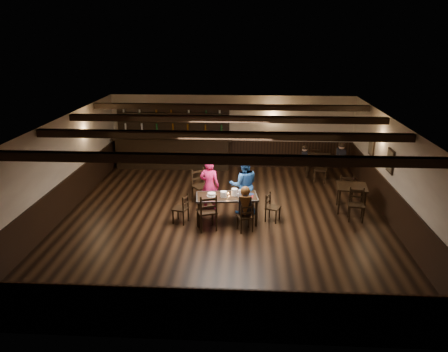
# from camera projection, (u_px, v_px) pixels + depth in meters

# --- Properties ---
(ground) EXTENTS (10.00, 10.00, 0.00)m
(ground) POSITION_uv_depth(u_px,v_px,m) (224.00, 219.00, 12.05)
(ground) COLOR black
(ground) RESTS_ON ground
(room_shell) EXTENTS (9.02, 10.02, 2.71)m
(room_shell) POSITION_uv_depth(u_px,v_px,m) (225.00, 158.00, 11.54)
(room_shell) COLOR beige
(room_shell) RESTS_ON ground
(dining_table) EXTENTS (1.72, 1.01, 0.75)m
(dining_table) POSITION_uv_depth(u_px,v_px,m) (227.00, 198.00, 11.68)
(dining_table) COLOR black
(dining_table) RESTS_ON ground
(chair_near_left) EXTENTS (0.59, 0.58, 1.00)m
(chair_near_left) POSITION_uv_depth(u_px,v_px,m) (208.00, 210.00, 11.18)
(chair_near_left) COLOR black
(chair_near_left) RESTS_ON ground
(chair_near_right) EXTENTS (0.47, 0.46, 0.79)m
(chair_near_right) POSITION_uv_depth(u_px,v_px,m) (246.00, 215.00, 11.15)
(chair_near_right) COLOR black
(chair_near_right) RESTS_ON ground
(chair_end_left) EXTENTS (0.45, 0.46, 0.81)m
(chair_end_left) POSITION_uv_depth(u_px,v_px,m) (183.00, 207.00, 11.67)
(chair_end_left) COLOR black
(chair_end_left) RESTS_ON ground
(chair_end_right) EXTENTS (0.46, 0.47, 0.78)m
(chair_end_right) POSITION_uv_depth(u_px,v_px,m) (271.00, 205.00, 11.83)
(chair_end_right) COLOR black
(chair_end_right) RESTS_ON ground
(chair_far_pushed) EXTENTS (0.66, 0.66, 1.03)m
(chair_far_pushed) POSITION_uv_depth(u_px,v_px,m) (200.00, 183.00, 13.09)
(chair_far_pushed) COLOR black
(chair_far_pushed) RESTS_ON ground
(woman_pink) EXTENTS (0.63, 0.48, 1.55)m
(woman_pink) POSITION_uv_depth(u_px,v_px,m) (209.00, 186.00, 12.34)
(woman_pink) COLOR #F53287
(woman_pink) RESTS_ON ground
(man_blue) EXTENTS (0.89, 0.74, 1.67)m
(man_blue) POSITION_uv_depth(u_px,v_px,m) (244.00, 185.00, 12.21)
(man_blue) COLOR navy
(man_blue) RESTS_ON ground
(seated_person) EXTENTS (0.33, 0.49, 0.79)m
(seated_person) POSITION_uv_depth(u_px,v_px,m) (245.00, 202.00, 11.08)
(seated_person) COLOR black
(seated_person) RESTS_ON ground
(cake) EXTENTS (0.26, 0.26, 0.08)m
(cake) POSITION_uv_depth(u_px,v_px,m) (212.00, 195.00, 11.63)
(cake) COLOR white
(cake) RESTS_ON dining_table
(plate_stack_a) EXTENTS (0.17, 0.17, 0.16)m
(plate_stack_a) POSITION_uv_depth(u_px,v_px,m) (224.00, 194.00, 11.54)
(plate_stack_a) COLOR white
(plate_stack_a) RESTS_ON dining_table
(plate_stack_b) EXTENTS (0.16, 0.16, 0.19)m
(plate_stack_b) POSITION_uv_depth(u_px,v_px,m) (235.00, 192.00, 11.65)
(plate_stack_b) COLOR white
(plate_stack_b) RESTS_ON dining_table
(tea_light) EXTENTS (0.05, 0.05, 0.06)m
(tea_light) POSITION_uv_depth(u_px,v_px,m) (228.00, 194.00, 11.72)
(tea_light) COLOR #A5A8AD
(tea_light) RESTS_ON dining_table
(salt_shaker) EXTENTS (0.04, 0.04, 0.10)m
(salt_shaker) POSITION_uv_depth(u_px,v_px,m) (238.00, 195.00, 11.55)
(salt_shaker) COLOR silver
(salt_shaker) RESTS_ON dining_table
(pepper_shaker) EXTENTS (0.03, 0.03, 0.08)m
(pepper_shaker) POSITION_uv_depth(u_px,v_px,m) (245.00, 195.00, 11.61)
(pepper_shaker) COLOR #A5A8AD
(pepper_shaker) RESTS_ON dining_table
(drink_glass) EXTENTS (0.08, 0.08, 0.12)m
(drink_glass) POSITION_uv_depth(u_px,v_px,m) (240.00, 192.00, 11.77)
(drink_glass) COLOR silver
(drink_glass) RESTS_ON dining_table
(menu_red) EXTENTS (0.29, 0.20, 0.00)m
(menu_red) POSITION_uv_depth(u_px,v_px,m) (247.00, 196.00, 11.63)
(menu_red) COLOR maroon
(menu_red) RESTS_ON dining_table
(menu_blue) EXTENTS (0.32, 0.29, 0.00)m
(menu_blue) POSITION_uv_depth(u_px,v_px,m) (249.00, 194.00, 11.77)
(menu_blue) COLOR #0E1F49
(menu_blue) RESTS_ON dining_table
(bar_counter) EXTENTS (4.40, 0.70, 2.20)m
(bar_counter) POSITION_uv_depth(u_px,v_px,m) (173.00, 149.00, 16.41)
(bar_counter) COLOR black
(bar_counter) RESTS_ON ground
(back_table_a) EXTENTS (0.94, 0.94, 0.75)m
(back_table_a) POSITION_uv_depth(u_px,v_px,m) (352.00, 189.00, 12.42)
(back_table_a) COLOR black
(back_table_a) RESTS_ON ground
(back_table_b) EXTENTS (0.99, 0.99, 0.75)m
(back_table_b) POSITION_uv_depth(u_px,v_px,m) (318.00, 158.00, 15.45)
(back_table_b) COLOR black
(back_table_b) RESTS_ON ground
(bg_patron_left) EXTENTS (0.24, 0.35, 0.68)m
(bg_patron_left) POSITION_uv_depth(u_px,v_px,m) (304.00, 155.00, 15.27)
(bg_patron_left) COLOR black
(bg_patron_left) RESTS_ON ground
(bg_patron_right) EXTENTS (0.26, 0.40, 0.80)m
(bg_patron_right) POSITION_uv_depth(u_px,v_px,m) (341.00, 154.00, 15.23)
(bg_patron_right) COLOR black
(bg_patron_right) RESTS_ON ground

